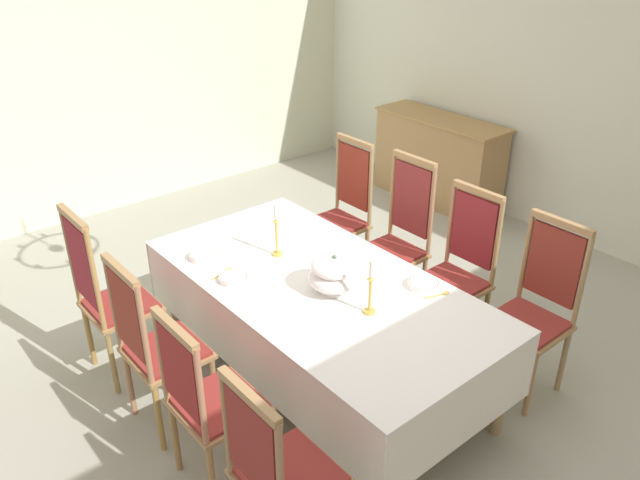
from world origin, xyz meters
name	(u,v)px	position (x,y,z in m)	size (l,w,h in m)	color
ground	(342,366)	(0.00, 0.00, -0.02)	(6.86, 5.77, 0.04)	#9D9C8C
back_wall	(610,58)	(0.00, 2.93, 1.68)	(6.86, 0.08, 3.35)	beige
left_wall	(99,41)	(-3.47, 0.00, 1.68)	(0.08, 5.77, 3.35)	beige
dining_table	(320,292)	(0.00, -0.20, 0.67)	(2.31, 1.16, 0.74)	#A77C50
tablecloth	(320,298)	(0.00, -0.20, 0.62)	(2.33, 1.18, 0.45)	white
chair_south_a	(108,294)	(-0.90, -1.19, 0.61)	(0.44, 0.42, 1.21)	#947249
chair_north_a	(342,211)	(-0.90, 0.79, 0.60)	(0.44, 0.42, 1.18)	#A57E4D
chair_south_b	(154,344)	(-0.28, -1.18, 0.58)	(0.44, 0.42, 1.13)	#A57244
chair_north_b	(398,237)	(-0.28, 0.79, 0.61)	(0.44, 0.42, 1.21)	#9F7B4C
chair_south_c	(207,399)	(0.29, -1.18, 0.57)	(0.44, 0.42, 1.08)	#94714D
chair_north_c	(458,269)	(0.29, 0.79, 0.59)	(0.44, 0.42, 1.15)	#A17951
chair_south_d	(278,471)	(0.90, -1.18, 0.57)	(0.44, 0.42, 1.10)	#A37040
chair_north_d	(536,307)	(0.90, 0.79, 0.59)	(0.44, 0.42, 1.15)	#9C754D
soup_tureen	(334,274)	(0.13, -0.20, 0.86)	(0.31, 0.31, 0.24)	white
candlestick_west	(277,235)	(-0.44, -0.20, 0.89)	(0.07, 0.07, 0.36)	gold
candlestick_east	(370,292)	(0.44, -0.20, 0.88)	(0.07, 0.07, 0.34)	gold
bowl_near_left	(423,284)	(0.45, 0.25, 0.76)	(0.19, 0.19, 0.04)	white
bowl_near_right	(233,278)	(-0.35, -0.60, 0.76)	(0.18, 0.18, 0.04)	white
bowl_far_left	(202,255)	(-0.72, -0.60, 0.76)	(0.17, 0.17, 0.04)	white
spoon_primary	(443,294)	(0.58, 0.27, 0.75)	(0.07, 0.17, 0.01)	gold
spoon_secondary	(226,271)	(-0.47, -0.57, 0.75)	(0.06, 0.17, 0.01)	gold
sideboard	(438,160)	(-1.44, 2.61, 0.45)	(1.44, 0.48, 0.90)	#9D764B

